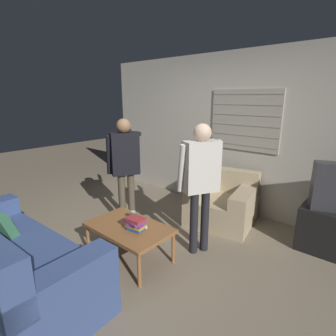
# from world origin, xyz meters

# --- Properties ---
(ground_plane) EXTENTS (16.00, 16.00, 0.00)m
(ground_plane) POSITION_xyz_m (0.00, 0.00, 0.00)
(ground_plane) COLOR #7F705B
(wall_back) EXTENTS (5.20, 0.08, 2.55)m
(wall_back) POSITION_xyz_m (0.01, 2.03, 1.28)
(wall_back) COLOR #BCB7A8
(wall_back) RESTS_ON ground_plane
(couch_blue) EXTENTS (2.10, 0.98, 0.92)m
(couch_blue) POSITION_xyz_m (-0.51, -1.26, 0.33)
(couch_blue) COLOR #384C7F
(couch_blue) RESTS_ON ground_plane
(armchair_beige) EXTENTS (1.06, 1.05, 0.76)m
(armchair_beige) POSITION_xyz_m (0.29, 1.47, 0.30)
(armchair_beige) COLOR tan
(armchair_beige) RESTS_ON ground_plane
(coffee_table) EXTENTS (0.97, 0.61, 0.42)m
(coffee_table) POSITION_xyz_m (-0.05, -0.12, 0.38)
(coffee_table) COLOR brown
(coffee_table) RESTS_ON ground_plane
(person_left_standing) EXTENTS (0.60, 0.72, 1.58)m
(person_left_standing) POSITION_xyz_m (-0.75, 0.45, 0.99)
(person_left_standing) COLOR #4C4233
(person_left_standing) RESTS_ON ground_plane
(person_right_standing) EXTENTS (0.59, 0.74, 1.58)m
(person_right_standing) POSITION_xyz_m (0.47, 0.55, 1.00)
(person_right_standing) COLOR black
(person_right_standing) RESTS_ON ground_plane
(book_stack) EXTENTS (0.25, 0.17, 0.16)m
(book_stack) POSITION_xyz_m (0.08, -0.13, 0.50)
(book_stack) COLOR #284C89
(book_stack) RESTS_ON coffee_table
(soda_can) EXTENTS (0.07, 0.07, 0.13)m
(soda_can) POSITION_xyz_m (-0.11, 0.01, 0.48)
(soda_can) COLOR #238E47
(soda_can) RESTS_ON coffee_table
(spare_remote) EXTENTS (0.09, 0.14, 0.02)m
(spare_remote) POSITION_xyz_m (0.10, -0.07, 0.43)
(spare_remote) COLOR white
(spare_remote) RESTS_ON coffee_table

